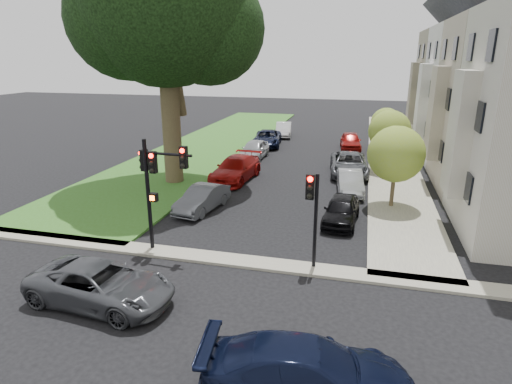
% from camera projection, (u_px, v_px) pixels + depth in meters
% --- Properties ---
extents(ground, '(140.00, 140.00, 0.00)m').
position_uv_depth(ground, '(221.00, 287.00, 15.15)').
color(ground, black).
rests_on(ground, ground).
extents(grass_strip, '(8.00, 44.00, 0.12)m').
position_uv_depth(grass_strip, '(212.00, 144.00, 39.40)').
color(grass_strip, '#315E18').
rests_on(grass_strip, ground).
extents(sidewalk_right, '(3.50, 44.00, 0.12)m').
position_uv_depth(sidewalk_right, '(390.00, 153.00, 35.70)').
color(sidewalk_right, gray).
rests_on(sidewalk_right, ground).
extents(sidewalk_cross, '(60.00, 1.00, 0.12)m').
position_uv_depth(sidewalk_cross, '(237.00, 261.00, 16.98)').
color(sidewalk_cross, gray).
rests_on(sidewalk_cross, ground).
extents(house_b, '(7.70, 7.55, 15.97)m').
position_uv_depth(house_b, '(512.00, 72.00, 24.42)').
color(house_b, gray).
rests_on(house_b, ground).
extents(house_c, '(7.70, 7.55, 15.97)m').
position_uv_depth(house_c, '(481.00, 68.00, 31.34)').
color(house_c, beige).
rests_on(house_c, ground).
extents(house_d, '(7.70, 7.55, 15.97)m').
position_uv_depth(house_d, '(461.00, 66.00, 38.26)').
color(house_d, gray).
rests_on(house_d, ground).
extents(eucalyptus, '(11.24, 10.20, 15.93)m').
position_uv_depth(eucalyptus, '(163.00, 0.00, 24.36)').
color(eucalyptus, '#332A1D').
rests_on(eucalyptus, ground).
extents(small_tree_a, '(2.95, 2.95, 4.42)m').
position_uv_depth(small_tree_a, '(396.00, 154.00, 22.20)').
color(small_tree_a, '#332A1D').
rests_on(small_tree_a, ground).
extents(small_tree_b, '(2.87, 2.87, 4.31)m').
position_uv_depth(small_tree_b, '(390.00, 131.00, 29.38)').
color(small_tree_b, '#332A1D').
rests_on(small_tree_b, ground).
extents(small_tree_c, '(2.49, 2.49, 3.73)m').
position_uv_depth(small_tree_c, '(386.00, 123.00, 35.60)').
color(small_tree_c, '#332A1D').
rests_on(small_tree_c, ground).
extents(traffic_signal_main, '(2.31, 0.60, 4.73)m').
position_uv_depth(traffic_signal_main, '(156.00, 176.00, 17.02)').
color(traffic_signal_main, black).
rests_on(traffic_signal_main, ground).
extents(traffic_signal_secondary, '(0.48, 0.38, 3.79)m').
position_uv_depth(traffic_signal_secondary, '(313.00, 204.00, 15.69)').
color(traffic_signal_secondary, black).
rests_on(traffic_signal_secondary, ground).
extents(car_cross_near, '(5.11, 2.69, 1.37)m').
position_uv_depth(car_cross_near, '(101.00, 284.00, 14.00)').
color(car_cross_near, '#3F4247').
rests_on(car_cross_near, ground).
extents(car_cross_far, '(5.31, 2.71, 1.47)m').
position_uv_depth(car_cross_far, '(308.00, 373.00, 10.03)').
color(car_cross_far, black).
rests_on(car_cross_far, ground).
extents(car_parked_0, '(1.81, 3.97, 1.32)m').
position_uv_depth(car_parked_0, '(341.00, 210.00, 20.80)').
color(car_parked_0, black).
rests_on(car_parked_0, ground).
extents(car_parked_1, '(1.85, 4.11, 1.31)m').
position_uv_depth(car_parked_1, '(350.00, 182.00, 25.43)').
color(car_parked_1, '#999BA0').
rests_on(car_parked_1, ground).
extents(car_parked_2, '(2.93, 5.54, 1.48)m').
position_uv_depth(car_parked_2, '(349.00, 164.00, 29.27)').
color(car_parked_2, '#3F4247').
rests_on(car_parked_2, ground).
extents(car_parked_3, '(2.09, 4.42, 1.46)m').
position_uv_depth(car_parked_3, '(351.00, 141.00, 37.23)').
color(car_parked_3, maroon).
rests_on(car_parked_3, ground).
extents(car_parked_5, '(2.00, 4.13, 1.31)m').
position_uv_depth(car_parked_5, '(202.00, 199.00, 22.47)').
color(car_parked_5, '#3F4247').
rests_on(car_parked_5, ground).
extents(car_parked_6, '(2.61, 5.48, 1.54)m').
position_uv_depth(car_parked_6, '(236.00, 169.00, 27.93)').
color(car_parked_6, maroon).
rests_on(car_parked_6, ground).
extents(car_parked_7, '(1.82, 4.34, 1.47)m').
position_uv_depth(car_parked_7, '(254.00, 149.00, 33.85)').
color(car_parked_7, '#999BA0').
rests_on(car_parked_7, ground).
extents(car_parked_8, '(2.99, 5.32, 1.40)m').
position_uv_depth(car_parked_8, '(267.00, 138.00, 38.60)').
color(car_parked_8, black).
rests_on(car_parked_8, ground).
extents(car_parked_9, '(2.09, 4.41, 1.40)m').
position_uv_depth(car_parked_9, '(284.00, 130.00, 43.18)').
color(car_parked_9, silver).
rests_on(car_parked_9, ground).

